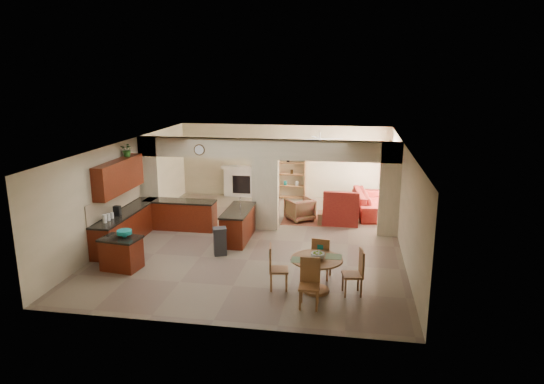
% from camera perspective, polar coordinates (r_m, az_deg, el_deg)
% --- Properties ---
extents(floor, '(10.00, 10.00, 0.00)m').
position_cam_1_polar(floor, '(14.20, -1.50, -5.58)').
color(floor, '#746650').
rests_on(floor, ground).
extents(ceiling, '(10.00, 10.00, 0.00)m').
position_cam_1_polar(ceiling, '(13.52, -1.57, 5.67)').
color(ceiling, white).
rests_on(ceiling, wall_back).
extents(wall_back, '(8.00, 0.00, 8.00)m').
position_cam_1_polar(wall_back, '(18.61, 1.37, 3.61)').
color(wall_back, beige).
rests_on(wall_back, floor).
extents(wall_front, '(8.00, 0.00, 8.00)m').
position_cam_1_polar(wall_front, '(9.16, -7.48, -7.64)').
color(wall_front, beige).
rests_on(wall_front, floor).
extents(wall_left, '(0.00, 10.00, 10.00)m').
position_cam_1_polar(wall_left, '(15.05, -16.67, 0.51)').
color(wall_left, beige).
rests_on(wall_left, floor).
extents(wall_right, '(0.00, 10.00, 10.00)m').
position_cam_1_polar(wall_right, '(13.63, 15.21, -0.76)').
color(wall_right, beige).
rests_on(wall_right, floor).
extents(partition_left_pier, '(0.60, 0.25, 2.80)m').
position_cam_1_polar(partition_left_pier, '(15.81, -14.13, 1.31)').
color(partition_left_pier, beige).
rests_on(partition_left_pier, floor).
extents(partition_center_pier, '(0.80, 0.25, 2.20)m').
position_cam_1_polar(partition_center_pier, '(14.82, -0.80, -0.29)').
color(partition_center_pier, beige).
rests_on(partition_center_pier, floor).
extents(partition_right_pier, '(0.60, 0.25, 2.80)m').
position_cam_1_polar(partition_right_pier, '(14.57, 13.67, 0.28)').
color(partition_right_pier, beige).
rests_on(partition_right_pier, floor).
extents(partition_header, '(8.00, 0.25, 0.60)m').
position_cam_1_polar(partition_header, '(14.54, -0.82, 5.07)').
color(partition_header, beige).
rests_on(partition_header, partition_center_pier).
extents(kitchen_counter, '(2.52, 3.29, 1.48)m').
position_cam_1_polar(kitchen_counter, '(14.77, -14.24, -3.34)').
color(kitchen_counter, '#441107').
rests_on(kitchen_counter, floor).
extents(upper_cabinets, '(0.35, 2.40, 0.90)m').
position_cam_1_polar(upper_cabinets, '(14.16, -17.55, 1.78)').
color(upper_cabinets, '#441107').
rests_on(upper_cabinets, wall_left).
extents(peninsula, '(0.70, 1.85, 0.91)m').
position_cam_1_polar(peninsula, '(14.07, -4.00, -3.84)').
color(peninsula, '#441107').
rests_on(peninsula, floor).
extents(wall_clock, '(0.34, 0.03, 0.34)m').
position_cam_1_polar(wall_clock, '(14.88, -8.55, 4.93)').
color(wall_clock, '#4A3518').
rests_on(wall_clock, partition_header).
extents(rug, '(1.60, 1.30, 0.01)m').
position_cam_1_polar(rug, '(16.01, 4.15, -3.30)').
color(rug, '#945136').
rests_on(rug, floor).
extents(fireplace, '(1.60, 0.35, 1.20)m').
position_cam_1_polar(fireplace, '(18.90, -3.53, 1.31)').
color(fireplace, beige).
rests_on(fireplace, floor).
extents(shelving_unit, '(1.00, 0.32, 1.80)m').
position_cam_1_polar(shelving_unit, '(18.49, 2.35, 1.95)').
color(shelving_unit, brown).
rests_on(shelving_unit, floor).
extents(window_a, '(0.02, 0.90, 1.90)m').
position_cam_1_polar(window_a, '(15.90, 14.28, 0.64)').
color(window_a, white).
rests_on(window_a, wall_right).
extents(window_b, '(0.02, 0.90, 1.90)m').
position_cam_1_polar(window_b, '(17.56, 13.84, 1.90)').
color(window_b, white).
rests_on(window_b, wall_right).
extents(glazed_door, '(0.02, 0.70, 2.10)m').
position_cam_1_polar(glazed_door, '(16.76, 14.02, 0.80)').
color(glazed_door, white).
rests_on(glazed_door, wall_right).
extents(drape_a_left, '(0.10, 0.28, 2.30)m').
position_cam_1_polar(drape_a_left, '(15.32, 14.30, 0.13)').
color(drape_a_left, '#45231B').
rests_on(drape_a_left, wall_right).
extents(drape_a_right, '(0.10, 0.28, 2.30)m').
position_cam_1_polar(drape_a_right, '(16.48, 13.97, 1.12)').
color(drape_a_right, '#45231B').
rests_on(drape_a_right, wall_right).
extents(drape_b_left, '(0.10, 0.28, 2.30)m').
position_cam_1_polar(drape_b_left, '(16.97, 13.85, 1.49)').
color(drape_b_left, '#45231B').
rests_on(drape_b_left, wall_right).
extents(drape_b_right, '(0.10, 0.28, 2.30)m').
position_cam_1_polar(drape_b_right, '(18.14, 13.58, 2.30)').
color(drape_b_right, '#45231B').
rests_on(drape_b_right, wall_right).
extents(ceiling_fan, '(1.00, 1.00, 0.10)m').
position_cam_1_polar(ceiling_fan, '(16.31, 5.65, 6.19)').
color(ceiling_fan, white).
rests_on(ceiling_fan, ceiling).
extents(kitchen_island, '(1.02, 0.79, 0.81)m').
position_cam_1_polar(kitchen_island, '(12.58, -17.29, -6.89)').
color(kitchen_island, '#441107').
rests_on(kitchen_island, floor).
extents(teal_bowl, '(0.36, 0.36, 0.17)m').
position_cam_1_polar(teal_bowl, '(12.45, -16.97, -4.69)').
color(teal_bowl, '#138386').
rests_on(teal_bowl, kitchen_island).
extents(trash_can, '(0.41, 0.38, 0.69)m').
position_cam_1_polar(trash_can, '(13.00, -6.14, -5.92)').
color(trash_can, '#29292C').
rests_on(trash_can, floor).
extents(dining_table, '(1.15, 1.15, 0.78)m').
position_cam_1_polar(dining_table, '(10.85, 5.24, -9.08)').
color(dining_table, brown).
rests_on(dining_table, floor).
extents(fruit_bowl, '(0.30, 0.30, 0.16)m').
position_cam_1_polar(fruit_bowl, '(10.67, 5.40, -7.47)').
color(fruit_bowl, '#6FA323').
rests_on(fruit_bowl, dining_table).
extents(sofa, '(2.74, 1.33, 0.77)m').
position_cam_1_polar(sofa, '(16.98, 11.61, -1.21)').
color(sofa, maroon).
rests_on(sofa, floor).
extents(chaise, '(1.14, 0.94, 0.45)m').
position_cam_1_polar(chaise, '(15.77, 8.10, -2.85)').
color(chaise, maroon).
rests_on(chaise, floor).
extents(armchair, '(1.11, 1.12, 0.73)m').
position_cam_1_polar(armchair, '(15.89, 3.30, -2.06)').
color(armchair, maroon).
rests_on(armchair, floor).
extents(ottoman, '(0.56, 0.56, 0.38)m').
position_cam_1_polar(ottoman, '(15.64, 6.31, -3.06)').
color(ottoman, maroon).
rests_on(ottoman, floor).
extents(plant, '(0.40, 0.36, 0.40)m').
position_cam_1_polar(plant, '(14.59, -16.67, 4.78)').
color(plant, '#205416').
rests_on(plant, upper_cabinets).
extents(chair_north, '(0.48, 0.48, 1.02)m').
position_cam_1_polar(chair_north, '(11.47, 5.81, -7.57)').
color(chair_north, brown).
rests_on(chair_north, floor).
extents(chair_east, '(0.49, 0.49, 1.02)m').
position_cam_1_polar(chair_east, '(10.82, 9.90, -9.09)').
color(chair_east, brown).
rests_on(chair_east, floor).
extents(chair_south, '(0.42, 0.43, 1.02)m').
position_cam_1_polar(chair_south, '(10.22, 4.45, -10.34)').
color(chair_south, brown).
rests_on(chair_south, floor).
extents(chair_west, '(0.48, 0.48, 1.02)m').
position_cam_1_polar(chair_west, '(10.92, 0.37, -8.64)').
color(chair_west, brown).
rests_on(chair_west, floor).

